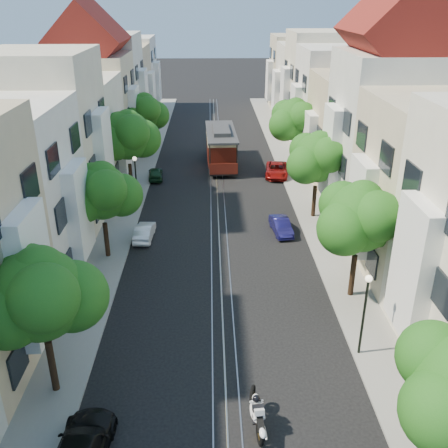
{
  "coord_description": "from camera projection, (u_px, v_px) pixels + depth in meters",
  "views": [
    {
      "loc": [
        -0.52,
        -14.55,
        15.29
      ],
      "look_at": [
        0.27,
        14.1,
        2.2
      ],
      "focal_mm": 40.0,
      "sensor_mm": 36.0,
      "label": 1
    }
  ],
  "objects": [
    {
      "name": "ground",
      "position": [
        217.0,
        182.0,
        45.06
      ],
      "size": [
        200.0,
        200.0,
        0.0
      ],
      "primitive_type": "plane",
      "color": "black",
      "rests_on": "ground"
    },
    {
      "name": "sidewalk_east",
      "position": [
        297.0,
        181.0,
        45.21
      ],
      "size": [
        2.5,
        80.0,
        0.12
      ],
      "primitive_type": "cube",
      "color": "gray",
      "rests_on": "ground"
    },
    {
      "name": "sidewalk_west",
      "position": [
        136.0,
        182.0,
        44.85
      ],
      "size": [
        2.5,
        80.0,
        0.12
      ],
      "primitive_type": "cube",
      "color": "gray",
      "rests_on": "ground"
    },
    {
      "name": "rail_left",
      "position": [
        211.0,
        182.0,
        45.04
      ],
      "size": [
        0.06,
        80.0,
        0.02
      ],
      "primitive_type": "cube",
      "color": "gray",
      "rests_on": "ground"
    },
    {
      "name": "rail_slot",
      "position": [
        217.0,
        182.0,
        45.05
      ],
      "size": [
        0.06,
        80.0,
        0.02
      ],
      "primitive_type": "cube",
      "color": "gray",
      "rests_on": "ground"
    },
    {
      "name": "rail_right",
      "position": [
        223.0,
        182.0,
        45.07
      ],
      "size": [
        0.06,
        80.0,
        0.02
      ],
      "primitive_type": "cube",
      "color": "gray",
      "rests_on": "ground"
    },
    {
      "name": "lane_line",
      "position": [
        217.0,
        182.0,
        45.06
      ],
      "size": [
        0.08,
        80.0,
        0.01
      ],
      "primitive_type": "cube",
      "color": "tan",
      "rests_on": "ground"
    },
    {
      "name": "townhouses_east",
      "position": [
        353.0,
        125.0,
        43.12
      ],
      "size": [
        7.75,
        72.0,
        12.0
      ],
      "color": "beige",
      "rests_on": "ground"
    },
    {
      "name": "townhouses_west",
      "position": [
        78.0,
        128.0,
        42.57
      ],
      "size": [
        7.75,
        72.0,
        11.76
      ],
      "color": "silver",
      "rests_on": "ground"
    },
    {
      "name": "tree_e_b",
      "position": [
        361.0,
        219.0,
        25.97
      ],
      "size": [
        4.93,
        4.08,
        6.68
      ],
      "color": "black",
      "rests_on": "ground"
    },
    {
      "name": "tree_e_c",
      "position": [
        318.0,
        159.0,
        36.03
      ],
      "size": [
        4.84,
        3.99,
        6.52
      ],
      "color": "black",
      "rests_on": "ground"
    },
    {
      "name": "tree_e_d",
      "position": [
        295.0,
        121.0,
        45.92
      ],
      "size": [
        5.01,
        4.16,
        6.85
      ],
      "color": "black",
      "rests_on": "ground"
    },
    {
      "name": "tree_w_a",
      "position": [
        41.0,
        297.0,
        19.25
      ],
      "size": [
        4.93,
        4.08,
        6.68
      ],
      "color": "black",
      "rests_on": "ground"
    },
    {
      "name": "tree_w_b",
      "position": [
        102.0,
        193.0,
        30.3
      ],
      "size": [
        4.72,
        3.87,
        6.27
      ],
      "color": "black",
      "rests_on": "ground"
    },
    {
      "name": "tree_w_c",
      "position": [
        128.0,
        136.0,
        40.02
      ],
      "size": [
        5.13,
        4.28,
        7.09
      ],
      "color": "black",
      "rests_on": "ground"
    },
    {
      "name": "tree_w_d",
      "position": [
        145.0,
        113.0,
        50.22
      ],
      "size": [
        4.84,
        3.99,
        6.52
      ],
      "color": "black",
      "rests_on": "ground"
    },
    {
      "name": "lamp_east",
      "position": [
        365.0,
        303.0,
        22.21
      ],
      "size": [
        0.32,
        0.32,
        4.16
      ],
      "color": "black",
      "rests_on": "ground"
    },
    {
      "name": "lamp_west",
      "position": [
        136.0,
        175.0,
        38.26
      ],
      "size": [
        0.32,
        0.32,
        4.16
      ],
      "color": "black",
      "rests_on": "ground"
    },
    {
      "name": "sportbike_rider",
      "position": [
        257.0,
        412.0,
        19.04
      ],
      "size": [
        0.63,
        2.32,
        1.6
      ],
      "rotation": [
        0.0,
        0.0,
        0.12
      ],
      "color": "black",
      "rests_on": "ground"
    },
    {
      "name": "cable_car",
      "position": [
        221.0,
        145.0,
        48.99
      ],
      "size": [
        3.09,
        9.06,
        3.45
      ],
      "rotation": [
        0.0,
        0.0,
        0.03
      ],
      "color": "black",
      "rests_on": "ground"
    },
    {
      "name": "parked_car_e_mid",
      "position": [
        281.0,
        226.0,
        35.24
      ],
      "size": [
        1.48,
        3.33,
        1.06
      ],
      "primitive_type": "imported",
      "rotation": [
        0.0,
        0.0,
        0.11
      ],
      "color": "#0D0C3F",
      "rests_on": "ground"
    },
    {
      "name": "parked_car_e_far",
      "position": [
        277.0,
        170.0,
        46.39
      ],
      "size": [
        2.54,
        4.55,
        1.2
      ],
      "primitive_type": "imported",
      "rotation": [
        0.0,
        0.0,
        -0.13
      ],
      "color": "maroon",
      "rests_on": "ground"
    },
    {
      "name": "parked_car_w_mid",
      "position": [
        145.0,
        232.0,
        34.36
      ],
      "size": [
        1.28,
        3.28,
        1.06
      ],
      "primitive_type": "imported",
      "rotation": [
        0.0,
        0.0,
        3.09
      ],
      "color": "white",
      "rests_on": "ground"
    },
    {
      "name": "parked_car_w_far",
      "position": [
        156.0,
        173.0,
        45.68
      ],
      "size": [
        1.57,
        3.3,
        1.09
      ],
      "primitive_type": "imported",
      "rotation": [
        0.0,
        0.0,
        3.23
      ],
      "color": "#16381E",
      "rests_on": "ground"
    }
  ]
}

